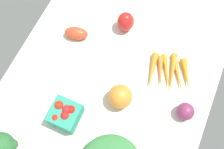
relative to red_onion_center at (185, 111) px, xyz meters
The scene contains 7 objects.
tablecloth 29.92cm from the red_onion_center, 95.67° to the right, with size 104.00×76.00×2.00cm, color silver.
red_onion_center is the anchor object (origin of this frame).
heirloom_tomato_orange 23.50cm from the red_onion_center, 78.90° to the right, with size 8.81×8.81×8.81cm, color orange.
carrot_bunch 16.22cm from the red_onion_center, 141.07° to the right, with size 17.83×18.96×2.73cm.
roma_tomato 51.24cm from the red_onion_center, 104.99° to the right, with size 9.41×5.05×5.05cm, color #DF4729.
bell_pepper_red 41.49cm from the red_onion_center, 126.79° to the right, with size 6.73×6.73×8.93cm, color red.
berry_basket 42.16cm from the red_onion_center, 64.83° to the right, with size 9.82×9.82×8.22cm.
Camera 1 is at (36.39, 15.93, 101.77)cm, focal length 45.19 mm.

